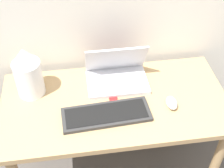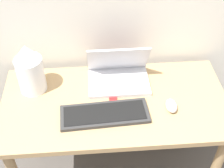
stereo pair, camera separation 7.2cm
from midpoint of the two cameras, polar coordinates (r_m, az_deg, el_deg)
name	(u,v)px [view 2 (the right image)]	position (r m, az deg, el deg)	size (l,w,h in m)	color
desk	(115,116)	(1.64, 1.77, -5.93)	(1.14, 0.56, 0.73)	tan
laptop	(118,74)	(1.64, 2.44, 1.82)	(0.32, 0.22, 0.22)	silver
keyboard	(105,114)	(1.49, 0.04, -5.56)	(0.43, 0.18, 0.02)	#2D2D2D
mouse	(171,106)	(1.54, 12.13, -3.94)	(0.05, 0.09, 0.04)	silver
vase	(30,69)	(1.58, -13.58, 2.70)	(0.14, 0.14, 0.27)	white
mp3_player	(113,102)	(1.55, 1.59, -3.29)	(0.04, 0.05, 0.01)	red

